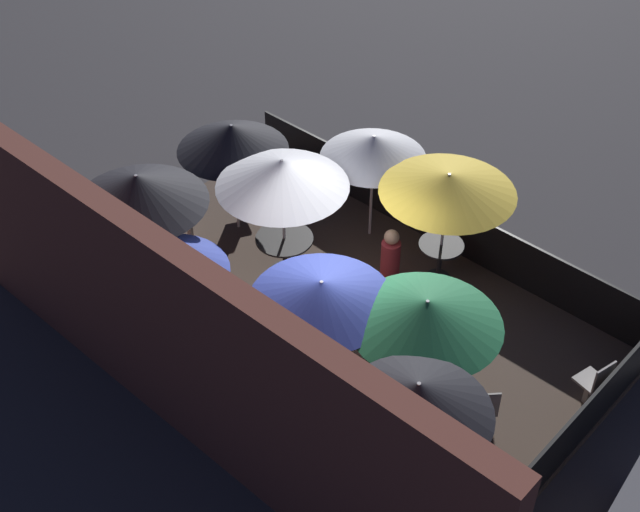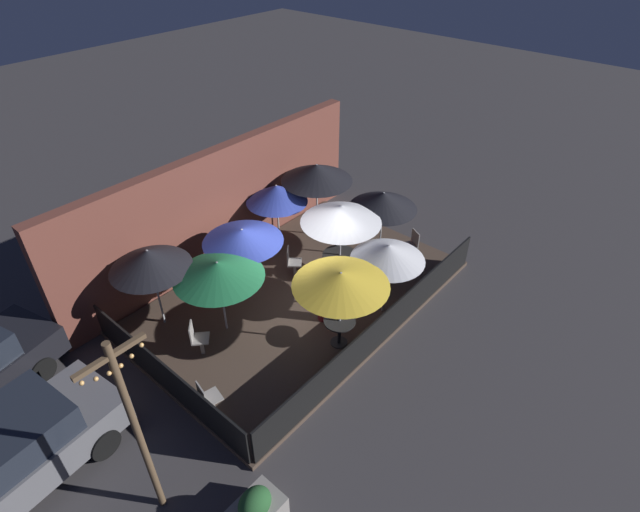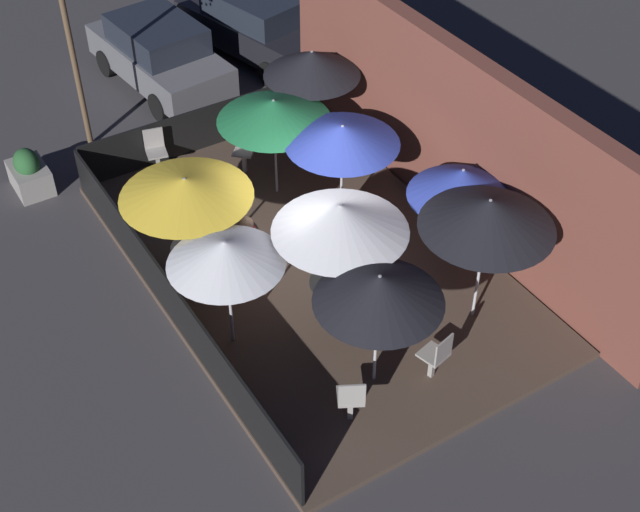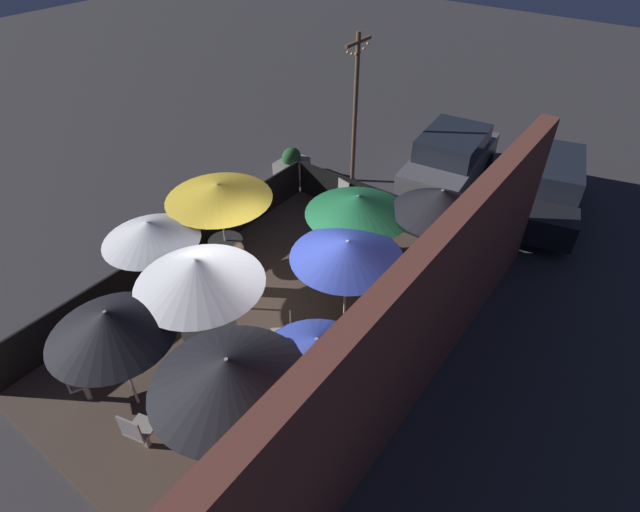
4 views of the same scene
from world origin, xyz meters
name	(u,v)px [view 2 (image 2 of 4)]	position (x,y,z in m)	size (l,w,h in m)	color
ground_plane	(300,297)	(0.00, 0.00, 0.00)	(60.00, 60.00, 0.00)	#383538
patio_deck	(300,296)	(0.00, 0.00, 0.06)	(8.75, 5.61, 0.12)	#47382D
building_wall	(221,206)	(0.00, 3.04, 1.76)	(10.35, 0.36, 3.52)	brown
fence_front	(383,328)	(0.00, -2.76, 0.59)	(8.55, 0.05, 0.95)	black
fence_side_left	(164,376)	(-4.33, 0.00, 0.59)	(0.05, 5.41, 0.95)	black
patio_umbrella_0	(341,214)	(1.36, -0.31, 2.20)	(2.19, 2.19, 2.34)	#B2B2B7
patio_umbrella_1	(341,279)	(-0.71, -1.98, 2.13)	(2.23, 2.23, 2.19)	#B2B2B7
patio_umbrella_2	(277,194)	(1.36, 2.12, 1.93)	(1.84, 1.84, 2.08)	#B2B2B7
patio_umbrella_3	(218,270)	(-2.18, 0.50, 1.99)	(2.16, 2.16, 2.09)	#B2B2B7
patio_umbrella_4	(317,173)	(2.58, 1.61, 2.31)	(2.16, 2.16, 2.46)	#B2B2B7
patio_umbrella_5	(243,235)	(-0.84, 1.15, 1.99)	(2.10, 2.10, 2.05)	#B2B2B7
patio_umbrella_6	(149,259)	(-3.08, 1.88, 2.13)	(1.94, 1.94, 2.28)	#B2B2B7
patio_umbrella_7	(383,200)	(2.87, -0.62, 2.07)	(1.95, 1.95, 2.20)	#B2B2B7
patio_umbrella_8	(388,252)	(0.95, -2.11, 2.02)	(1.85, 1.85, 2.12)	#B2B2B7
dining_table_0	(340,259)	(1.36, -0.31, 0.72)	(0.99, 0.99, 0.75)	black
dining_table_1	(339,325)	(-0.71, -1.98, 0.70)	(0.77, 0.77, 0.75)	black
patio_chair_0	(198,338)	(-3.16, 0.32, 0.64)	(0.57, 0.57, 0.94)	gray
patio_chair_1	(208,398)	(-4.08, -1.21, 0.62)	(0.48, 0.48, 0.93)	gray
patio_chair_2	(367,226)	(3.36, 0.20, 0.64)	(0.49, 0.49, 0.95)	gray
patio_chair_3	(411,244)	(3.38, -1.40, 0.65)	(0.54, 0.54, 0.96)	gray
patio_chair_4	(292,261)	(0.49, 0.72, 0.62)	(0.56, 0.56, 0.92)	gray
patron_0	(324,301)	(-0.29, -1.13, 0.73)	(0.45, 0.45, 1.30)	maroon
planter_box	(256,511)	(-4.97, -3.57, 0.40)	(0.96, 0.68, 0.93)	gray
light_post	(136,427)	(-5.87, -2.01, 2.33)	(1.10, 0.12, 4.18)	brown
parked_car_0	(11,455)	(-7.32, 0.34, 0.84)	(4.15, 2.12, 1.62)	#5B5B60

